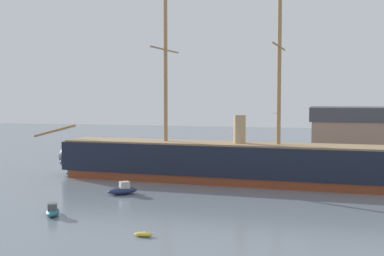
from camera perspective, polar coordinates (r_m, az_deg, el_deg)
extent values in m
cube|color=brown|center=(86.02, 3.13, -5.56)|extent=(53.41, 10.78, 1.38)
cube|color=black|center=(85.56, 3.14, -3.47)|extent=(55.63, 11.23, 4.93)
ellipsoid|color=black|center=(95.17, -11.88, -3.24)|extent=(10.33, 7.98, 6.32)
ellipsoid|color=black|center=(83.12, 20.42, -4.39)|extent=(10.33, 7.98, 6.32)
cube|color=#9E7F5B|center=(85.28, 3.15, -1.72)|extent=(54.49, 10.51, 0.30)
cylinder|color=#A37A4C|center=(87.93, -2.98, 6.71)|extent=(0.69, 0.69, 25.66)
cylinder|color=#A37A4C|center=(88.14, -2.99, 8.71)|extent=(0.98, 13.26, 0.28)
cylinder|color=#A37A4C|center=(83.15, 9.69, 6.84)|extent=(0.69, 0.69, 25.66)
cylinder|color=#A37A4C|center=(83.38, 9.72, 8.95)|extent=(0.98, 13.26, 0.28)
cylinder|color=#A37A4C|center=(97.91, -15.08, -0.29)|extent=(8.75, 0.96, 2.63)
cylinder|color=tan|center=(84.33, 5.34, -0.22)|extent=(1.97, 1.97, 4.93)
ellipsoid|color=gold|center=(53.78, -5.46, -11.73)|extent=(2.00, 0.99, 0.46)
cube|color=beige|center=(53.73, -5.46, -11.55)|extent=(0.23, 0.73, 0.07)
ellipsoid|color=#236670|center=(64.56, -15.29, -9.04)|extent=(2.86, 3.96, 0.85)
cube|color=#4C4C51|center=(64.16, -15.32, -8.50)|extent=(1.35, 1.42, 0.85)
ellipsoid|color=#1E284C|center=(75.92, -7.77, -6.96)|extent=(4.61, 4.23, 1.04)
cube|color=#B2ADA3|center=(75.86, -7.55, -6.33)|extent=(1.81, 1.79, 1.04)
ellipsoid|color=gray|center=(96.32, -13.18, -4.85)|extent=(2.34, 3.28, 0.71)
cube|color=#4C4C51|center=(96.11, -13.28, -4.53)|extent=(1.11, 1.17, 0.71)
ellipsoid|color=#B22D28|center=(98.76, 6.84, -4.55)|extent=(3.62, 2.33, 0.78)
cube|color=#B2ADA3|center=(98.57, 6.97, -4.20)|extent=(1.25, 1.17, 0.78)
ellipsoid|color=silver|center=(60.40, 9.36, 1.63)|extent=(0.22, 0.34, 0.11)
sphere|color=silver|center=(60.22, 9.27, 1.63)|extent=(0.09, 0.09, 0.09)
cube|color=#ADA89E|center=(60.24, 9.66, 1.64)|extent=(0.60, 0.33, 0.13)
cube|color=#ADA89E|center=(60.56, 9.05, 1.66)|extent=(0.60, 0.33, 0.13)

